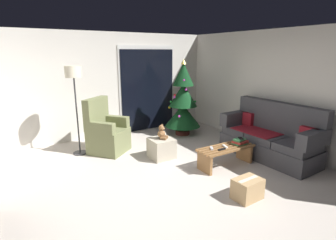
% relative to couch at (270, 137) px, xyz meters
% --- Properties ---
extents(ground_plane, '(7.00, 7.00, 0.00)m').
position_rel_couch_xyz_m(ground_plane, '(-2.32, 0.05, -0.40)').
color(ground_plane, '#BCB2A8').
extents(wall_back, '(5.72, 0.12, 2.50)m').
position_rel_couch_xyz_m(wall_back, '(-2.32, 3.11, 0.85)').
color(wall_back, silver).
rests_on(wall_back, ground).
extents(wall_right, '(0.12, 6.00, 2.50)m').
position_rel_couch_xyz_m(wall_right, '(0.54, 0.05, 0.85)').
color(wall_right, silver).
rests_on(wall_right, ground).
extents(patio_door_frame, '(1.60, 0.02, 2.20)m').
position_rel_couch_xyz_m(patio_door_frame, '(-1.13, 3.04, 0.70)').
color(patio_door_frame, silver).
rests_on(patio_door_frame, ground).
extents(patio_door_glass, '(1.50, 0.02, 2.10)m').
position_rel_couch_xyz_m(patio_door_glass, '(-1.13, 3.02, 0.65)').
color(patio_door_glass, black).
rests_on(patio_door_glass, ground).
extents(couch, '(0.83, 1.96, 1.08)m').
position_rel_couch_xyz_m(couch, '(0.00, 0.00, 0.00)').
color(couch, '#3D3D42').
rests_on(couch, ground).
extents(coffee_table, '(1.10, 0.40, 0.37)m').
position_rel_couch_xyz_m(coffee_table, '(-1.07, 0.12, -0.15)').
color(coffee_table, olive).
rests_on(coffee_table, ground).
extents(remote_black, '(0.16, 0.05, 0.02)m').
position_rel_couch_xyz_m(remote_black, '(-1.24, 0.05, -0.02)').
color(remote_black, black).
rests_on(remote_black, coffee_table).
extents(remote_white, '(0.09, 0.16, 0.02)m').
position_rel_couch_xyz_m(remote_white, '(-1.09, 0.13, -0.02)').
color(remote_white, silver).
rests_on(remote_white, coffee_table).
extents(remote_silver, '(0.12, 0.15, 0.02)m').
position_rel_couch_xyz_m(remote_silver, '(-1.36, 0.18, -0.02)').
color(remote_silver, '#ADADB2').
rests_on(remote_silver, coffee_table).
extents(book_stack, '(0.28, 0.22, 0.11)m').
position_rel_couch_xyz_m(book_stack, '(-0.75, 0.10, 0.02)').
color(book_stack, '#337042').
rests_on(book_stack, coffee_table).
extents(cell_phone, '(0.13, 0.16, 0.01)m').
position_rel_couch_xyz_m(cell_phone, '(-0.73, 0.10, 0.08)').
color(cell_phone, black).
rests_on(cell_phone, book_stack).
extents(christmas_tree, '(0.88, 0.88, 1.87)m').
position_rel_couch_xyz_m(christmas_tree, '(-0.63, 2.13, 0.43)').
color(christmas_tree, '#4C1E19').
rests_on(christmas_tree, ground).
extents(armchair, '(0.96, 0.96, 1.13)m').
position_rel_couch_xyz_m(armchair, '(-2.67, 1.97, 0.00)').
color(armchair, olive).
rests_on(armchair, ground).
extents(floor_lamp, '(0.32, 0.32, 1.78)m').
position_rel_couch_xyz_m(floor_lamp, '(-3.19, 2.15, 1.11)').
color(floor_lamp, '#2D2D30').
rests_on(floor_lamp, ground).
extents(ottoman, '(0.44, 0.44, 0.39)m').
position_rel_couch_xyz_m(ottoman, '(-1.87, 1.08, -0.20)').
color(ottoman, '#B2A893').
rests_on(ottoman, ground).
extents(teddy_bear_chestnut, '(0.21, 0.22, 0.29)m').
position_rel_couch_xyz_m(teddy_bear_chestnut, '(-1.86, 1.07, 0.12)').
color(teddy_bear_chestnut, brown).
rests_on(teddy_bear_chestnut, ottoman).
extents(teddy_bear_cream_by_tree, '(0.21, 0.21, 0.29)m').
position_rel_couch_xyz_m(teddy_bear_cream_by_tree, '(-1.40, 1.78, -0.28)').
color(teddy_bear_cream_by_tree, beige).
rests_on(teddy_bear_cream_by_tree, ground).
extents(cardboard_box_taped_mid_floor, '(0.42, 0.31, 0.31)m').
position_rel_couch_xyz_m(cardboard_box_taped_mid_floor, '(-1.59, -0.87, -0.25)').
color(cardboard_box_taped_mid_floor, tan).
rests_on(cardboard_box_taped_mid_floor, ground).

